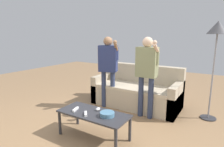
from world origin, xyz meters
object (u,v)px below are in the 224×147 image
object	(u,v)px
floor_lamp	(217,35)
game_remote_wand_far	(86,114)
game_remote_nunchuk	(98,109)
couch	(137,92)
player_left	(108,64)
coffee_table	(93,116)
player_right	(147,68)
snack_bowl	(107,114)
game_remote_wand_near	(75,109)

from	to	relation	value
floor_lamp	game_remote_wand_far	xyz separation A→B (m)	(-1.46, -1.77, -1.12)
game_remote_nunchuk	game_remote_wand_far	bearing A→B (deg)	-105.20
couch	player_left	distance (m)	0.91
game_remote_wand_far	coffee_table	bearing A→B (deg)	67.23
couch	game_remote_nunchuk	size ratio (longest dim) A/B	21.05
game_remote_nunchuk	game_remote_wand_far	size ratio (longest dim) A/B	0.64
game_remote_nunchuk	player_right	world-z (taller)	player_right
game_remote_wand_far	player_right	bearing A→B (deg)	70.35
player_left	player_right	distance (m)	0.87
floor_lamp	snack_bowl	bearing A→B (deg)	-125.45
floor_lamp	game_remote_wand_far	distance (m)	2.55
floor_lamp	game_remote_nunchuk	bearing A→B (deg)	-132.10
coffee_table	game_remote_wand_near	size ratio (longest dim) A/B	6.75
player_left	game_remote_wand_near	distance (m)	1.34
game_remote_nunchuk	player_left	bearing A→B (deg)	115.45
floor_lamp	game_remote_wand_near	world-z (taller)	floor_lamp
snack_bowl	coffee_table	bearing A→B (deg)	-177.81
game_remote_nunchuk	player_left	xyz separation A→B (m)	(-0.50, 1.05, 0.52)
player_left	game_remote_wand_far	world-z (taller)	player_left
couch	game_remote_nunchuk	xyz separation A→B (m)	(0.03, -1.48, 0.12)
coffee_table	game_remote_wand_near	world-z (taller)	game_remote_wand_near
couch	game_remote_wand_far	bearing A→B (deg)	-91.09
game_remote_nunchuk	snack_bowl	bearing A→B (deg)	-22.10
game_remote_wand_near	game_remote_wand_far	bearing A→B (deg)	-10.58
coffee_table	game_remote_wand_near	distance (m)	0.30
floor_lamp	couch	bearing A→B (deg)	-177.34
player_left	game_remote_wand_far	xyz separation A→B (m)	(0.44, -1.26, -0.53)
coffee_table	game_remote_wand_far	xyz separation A→B (m)	(-0.05, -0.12, 0.06)
game_remote_nunchuk	player_right	bearing A→B (deg)	69.40
snack_bowl	player_left	world-z (taller)	player_left
game_remote_nunchuk	player_left	size ratio (longest dim) A/B	0.06
snack_bowl	floor_lamp	world-z (taller)	floor_lamp
couch	player_left	world-z (taller)	player_left
couch	game_remote_nunchuk	bearing A→B (deg)	-88.96
floor_lamp	game_remote_wand_far	world-z (taller)	floor_lamp
coffee_table	floor_lamp	size ratio (longest dim) A/B	0.61
game_remote_nunchuk	player_left	distance (m)	1.27
couch	game_remote_wand_far	xyz separation A→B (m)	(-0.03, -1.70, 0.11)
snack_bowl	game_remote_wand_near	world-z (taller)	snack_bowl
player_right	game_remote_wand_far	world-z (taller)	player_right
coffee_table	player_left	xyz separation A→B (m)	(-0.49, 1.15, 0.59)
snack_bowl	player_right	xyz separation A→B (m)	(0.14, 1.08, 0.51)
player_left	game_remote_wand_near	size ratio (longest dim) A/B	9.35
coffee_table	player_left	size ratio (longest dim) A/B	0.72
couch	coffee_table	size ratio (longest dim) A/B	1.71
couch	player_left	size ratio (longest dim) A/B	1.24
game_remote_wand_near	game_remote_wand_far	xyz separation A→B (m)	(0.24, -0.04, 0.00)
snack_bowl	game_remote_wand_far	size ratio (longest dim) A/B	1.50
floor_lamp	player_right	size ratio (longest dim) A/B	1.18
game_remote_wand_near	floor_lamp	bearing A→B (deg)	45.39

